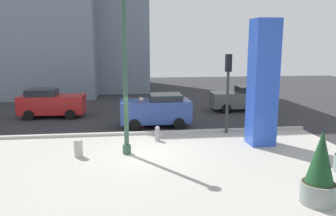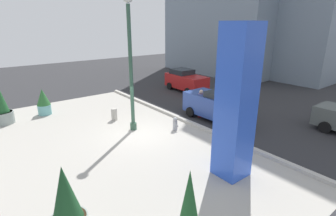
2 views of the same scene
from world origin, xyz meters
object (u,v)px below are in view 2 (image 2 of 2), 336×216
Objects in this scene: traffic_light_corner at (249,92)px; art_pillar_blue at (236,104)px; lamp_post at (131,70)px; fire_hydrant at (175,124)px; potted_plant_curbside at (1,107)px; potted_plant_near_right at (43,102)px; concrete_bollard at (114,114)px; car_curb_east at (216,105)px; pedestrian_crossing at (201,102)px; potted_plant_mid_plaza at (67,207)px; car_intersection at (186,80)px.

art_pillar_blue is at bearing -65.85° from traffic_light_corner.
lamp_post is 9.25× the size of fire_hydrant.
art_pillar_blue reaches higher than potted_plant_curbside.
potted_plant_near_right reaches higher than concrete_bollard.
car_curb_east is at bearing 150.57° from traffic_light_corner.
concrete_bollard is at bearing -126.42° from car_curb_east.
car_curb_east is at bearing 86.01° from fire_hydrant.
potted_plant_near_right is 2.29× the size of fire_hydrant.
art_pillar_blue is at bearing 18.30° from potted_plant_near_right.
potted_plant_mid_plaza is at bearing -64.17° from pedestrian_crossing.
potted_plant_curbside is 0.61× the size of car_intersection.
potted_plant_curbside is 2.36m from potted_plant_near_right.
traffic_light_corner is at bearing -27.77° from car_intersection.
fire_hydrant is 2.77m from pedestrian_crossing.
car_curb_east is (0.22, 3.11, 0.58)m from fire_hydrant.
fire_hydrant is 8.99m from car_intersection.
traffic_light_corner is at bearing 16.05° from fire_hydrant.
potted_plant_near_right is 11.55m from potted_plant_mid_plaza.
fire_hydrant is (-4.09, 7.16, -0.63)m from potted_plant_mid_plaza.
lamp_post is 8.11m from potted_plant_mid_plaza.
art_pillar_blue reaches higher than pedestrian_crossing.
art_pillar_blue is at bearing -34.10° from car_intersection.
potted_plant_near_right is at bearing 94.25° from potted_plant_curbside.
potted_plant_curbside reaches higher than concrete_bollard.
pedestrian_crossing is at bearing 49.26° from potted_plant_near_right.
lamp_post reaches higher than art_pillar_blue.
potted_plant_curbside is 10.29m from fire_hydrant.
potted_plant_near_right is at bearing -130.74° from pedestrian_crossing.
potted_plant_mid_plaza is 3.01× the size of concrete_bollard.
traffic_light_corner is (5.30, 2.89, -0.56)m from lamp_post.
traffic_light_corner reaches higher than fire_hydrant.
potted_plant_curbside is 3.36× the size of concrete_bollard.
car_intersection is at bearing 120.27° from lamp_post.
lamp_post is 8.27m from potted_plant_curbside.
car_intersection is at bearing 152.23° from traffic_light_corner.
potted_plant_mid_plaza reaches higher than pedestrian_crossing.
lamp_post is at bearing 29.55° from potted_plant_near_right.
concrete_bollard is at bearing -175.46° from lamp_post.
art_pillar_blue reaches higher than car_curb_east.
art_pillar_blue is at bearing 28.09° from potted_plant_curbside.
pedestrian_crossing is (-0.87, -0.49, 0.05)m from car_curb_east.
potted_plant_near_right is at bearing -132.50° from car_curb_east.
potted_plant_mid_plaza is 8.46m from traffic_light_corner.
lamp_post is 4.03× the size of potted_plant_near_right.
potted_plant_mid_plaza reaches higher than car_curb_east.
fire_hydrant and concrete_bollard have the same top height.
car_curb_east is 0.97× the size of car_intersection.
concrete_bollard is at bearing 56.75° from potted_plant_curbside.
potted_plant_curbside is at bearing -142.00° from traffic_light_corner.
potted_plant_near_right is at bearing 169.56° from potted_plant_mid_plaza.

